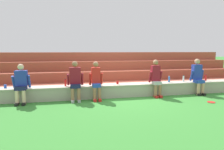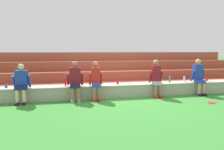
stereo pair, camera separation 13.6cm
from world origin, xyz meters
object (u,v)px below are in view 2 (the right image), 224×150
object	(u,v)px
water_bottle_near_right	(65,82)
water_bottle_mid_right	(170,79)
person_left_of_center	(75,80)
plastic_cup_right_end	(6,86)
frisbee	(212,103)
person_far_right	(199,76)
person_right_of_center	(156,77)
person_far_left	(21,83)
water_bottle_mid_left	(184,79)
person_center	(96,80)
water_bottle_near_left	(207,78)
plastic_cup_left_end	(118,82)

from	to	relation	value
water_bottle_near_right	water_bottle_mid_right	distance (m)	3.95
person_left_of_center	plastic_cup_right_end	size ratio (longest dim) A/B	11.61
frisbee	person_left_of_center	bearing A→B (deg)	164.76
person_left_of_center	person_far_right	bearing A→B (deg)	0.35
person_right_of_center	person_far_right	distance (m)	1.75
person_far_left	water_bottle_mid_left	world-z (taller)	person_far_left
person_center	water_bottle_near_right	xyz separation A→B (m)	(-1.04, 0.30, -0.09)
person_right_of_center	person_far_right	size ratio (longest dim) A/B	0.99
water_bottle_near_right	plastic_cup_right_end	distance (m)	1.94
water_bottle_mid_left	person_far_right	bearing A→B (deg)	-25.71
person_right_of_center	water_bottle_near_right	distance (m)	3.28
person_right_of_center	frisbee	bearing A→B (deg)	-39.93
person_center	person_far_right	world-z (taller)	person_far_right
person_far_left	water_bottle_mid_right	bearing A→B (deg)	3.44
water_bottle_mid_right	water_bottle_near_left	size ratio (longest dim) A/B	0.91
person_left_of_center	plastic_cup_right_end	xyz separation A→B (m)	(-2.28, 0.31, -0.18)
water_bottle_mid_left	frisbee	xyz separation A→B (m)	(0.14, -1.44, -0.58)
plastic_cup_right_end	plastic_cup_left_end	size ratio (longest dim) A/B	1.01
person_far_left	person_right_of_center	distance (m)	4.64
plastic_cup_left_end	water_bottle_mid_right	bearing A→B (deg)	-0.09
person_center	plastic_cup_left_end	xyz separation A→B (m)	(0.83, 0.32, -0.16)
water_bottle_near_left	plastic_cup_right_end	distance (m)	7.54
water_bottle_near_right	water_bottle_near_left	bearing A→B (deg)	0.33
water_bottle_mid_left	plastic_cup_left_end	size ratio (longest dim) A/B	2.26
person_far_left	person_center	bearing A→B (deg)	0.18
person_left_of_center	person_center	bearing A→B (deg)	-2.02
water_bottle_near_right	plastic_cup_right_end	xyz separation A→B (m)	(-1.94, 0.03, -0.06)
plastic_cup_right_end	frisbee	xyz separation A→B (m)	(6.64, -1.49, -0.51)
person_center	plastic_cup_right_end	bearing A→B (deg)	173.65
person_center	water_bottle_mid_right	bearing A→B (deg)	6.13
water_bottle_near_right	plastic_cup_right_end	size ratio (longest dim) A/B	2.23
person_center	water_bottle_near_left	bearing A→B (deg)	4.20
person_right_of_center	water_bottle_near_left	bearing A→B (deg)	7.45
water_bottle_near_left	frisbee	bearing A→B (deg)	-121.23
person_right_of_center	person_far_right	world-z (taller)	person_far_right
water_bottle_mid_right	water_bottle_near_left	xyz separation A→B (m)	(1.65, 0.02, 0.01)
person_left_of_center	person_center	world-z (taller)	person_left_of_center
person_far_right	plastic_cup_left_end	world-z (taller)	person_far_right
person_far_left	water_bottle_mid_left	distance (m)	5.93
person_far_left	person_far_right	xyz separation A→B (m)	(6.39, 0.06, 0.06)
person_right_of_center	water_bottle_near_left	xyz separation A→B (m)	(2.33, 0.31, -0.12)
person_center	water_bottle_near_left	size ratio (longest dim) A/B	4.89
person_far_left	person_center	world-z (taller)	person_center
person_left_of_center	water_bottle_near_right	xyz separation A→B (m)	(-0.34, 0.28, -0.12)
water_bottle_mid_right	water_bottle_mid_left	bearing A→B (deg)	-3.09
person_center	person_right_of_center	bearing A→B (deg)	0.78
person_far_left	plastic_cup_left_end	size ratio (longest dim) A/B	11.07
person_far_left	frisbee	distance (m)	6.21
person_left_of_center	plastic_cup_left_end	distance (m)	1.58
person_center	water_bottle_near_left	distance (m)	4.57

